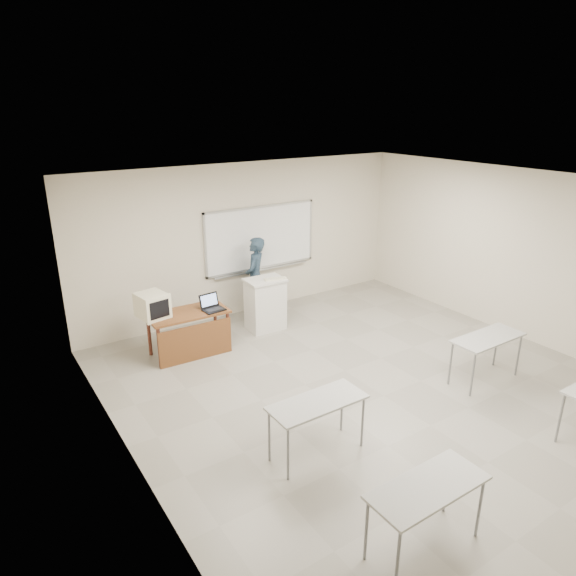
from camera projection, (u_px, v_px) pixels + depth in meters
floor at (384, 396)px, 7.51m from camera, size 7.00×8.00×0.01m
whiteboard at (261, 239)px, 10.27m from camera, size 2.48×0.10×1.31m
student_desks at (465, 398)px, 6.22m from camera, size 4.40×2.20×0.73m
instructor_desk at (191, 327)px, 8.55m from camera, size 1.32×0.66×0.75m
podium at (265, 304)px, 9.59m from camera, size 0.71×0.52×0.99m
crt_monitor at (152, 305)px, 8.30m from camera, size 0.44×0.49×0.42m
laptop at (212, 306)px, 8.65m from camera, size 0.35×0.32×0.26m
mouse at (216, 304)px, 8.88m from camera, size 0.10×0.09×0.03m
keyboard at (275, 279)px, 9.40m from camera, size 0.43×0.23×0.02m
presenter at (255, 278)px, 10.06m from camera, size 0.69×0.69×1.62m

